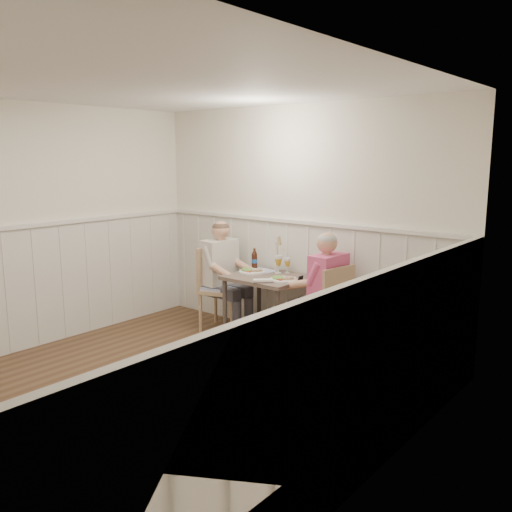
{
  "coord_description": "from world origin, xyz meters",
  "views": [
    {
      "loc": [
        3.44,
        -2.71,
        2.04
      ],
      "look_at": [
        -0.12,
        1.64,
        1.0
      ],
      "focal_mm": 38.0,
      "sensor_mm": 36.0,
      "label": 1
    }
  ],
  "objects_px": {
    "diner_cream": "(222,284)",
    "beer_bottle": "(254,260)",
    "dining_table": "(268,285)",
    "man_in_pink": "(324,304)",
    "grass_vase": "(277,255)",
    "chair_right": "(327,308)",
    "chair_left": "(218,285)"
  },
  "relations": [
    {
      "from": "diner_cream",
      "to": "beer_bottle",
      "type": "bearing_deg",
      "value": 29.59
    },
    {
      "from": "dining_table",
      "to": "beer_bottle",
      "type": "xyz_separation_m",
      "value": [
        -0.35,
        0.2,
        0.22
      ]
    },
    {
      "from": "man_in_pink",
      "to": "grass_vase",
      "type": "height_order",
      "value": "man_in_pink"
    },
    {
      "from": "chair_right",
      "to": "grass_vase",
      "type": "bearing_deg",
      "value": 165.29
    },
    {
      "from": "dining_table",
      "to": "beer_bottle",
      "type": "relative_size",
      "value": 3.43
    },
    {
      "from": "chair_left",
      "to": "chair_right",
      "type": "bearing_deg",
      "value": 0.84
    },
    {
      "from": "beer_bottle",
      "to": "dining_table",
      "type": "bearing_deg",
      "value": -29.78
    },
    {
      "from": "grass_vase",
      "to": "dining_table",
      "type": "bearing_deg",
      "value": -77.95
    },
    {
      "from": "chair_right",
      "to": "man_in_pink",
      "type": "relative_size",
      "value": 0.73
    },
    {
      "from": "dining_table",
      "to": "man_in_pink",
      "type": "xyz_separation_m",
      "value": [
        0.71,
        0.04,
        -0.09
      ]
    },
    {
      "from": "chair_right",
      "to": "chair_left",
      "type": "relative_size",
      "value": 0.97
    },
    {
      "from": "man_in_pink",
      "to": "beer_bottle",
      "type": "relative_size",
      "value": 5.45
    },
    {
      "from": "diner_cream",
      "to": "grass_vase",
      "type": "relative_size",
      "value": 3.04
    },
    {
      "from": "chair_left",
      "to": "beer_bottle",
      "type": "height_order",
      "value": "chair_left"
    },
    {
      "from": "chair_right",
      "to": "man_in_pink",
      "type": "bearing_deg",
      "value": 156.91
    },
    {
      "from": "diner_cream",
      "to": "grass_vase",
      "type": "xyz_separation_m",
      "value": [
        0.64,
        0.22,
        0.39
      ]
    },
    {
      "from": "dining_table",
      "to": "grass_vase",
      "type": "bearing_deg",
      "value": 102.05
    },
    {
      "from": "dining_table",
      "to": "man_in_pink",
      "type": "height_order",
      "value": "man_in_pink"
    },
    {
      "from": "chair_right",
      "to": "beer_bottle",
      "type": "xyz_separation_m",
      "value": [
        -1.11,
        0.18,
        0.33
      ]
    },
    {
      "from": "chair_left",
      "to": "beer_bottle",
      "type": "distance_m",
      "value": 0.54
    },
    {
      "from": "chair_right",
      "to": "man_in_pink",
      "type": "xyz_separation_m",
      "value": [
        -0.05,
        0.02,
        0.03
      ]
    },
    {
      "from": "chair_left",
      "to": "diner_cream",
      "type": "distance_m",
      "value": 0.05
    },
    {
      "from": "chair_right",
      "to": "beer_bottle",
      "type": "relative_size",
      "value": 4.01
    },
    {
      "from": "dining_table",
      "to": "chair_right",
      "type": "relative_size",
      "value": 0.86
    },
    {
      "from": "dining_table",
      "to": "chair_right",
      "type": "distance_m",
      "value": 0.77
    },
    {
      "from": "chair_right",
      "to": "chair_left",
      "type": "height_order",
      "value": "chair_left"
    },
    {
      "from": "dining_table",
      "to": "grass_vase",
      "type": "xyz_separation_m",
      "value": [
        -0.05,
        0.23,
        0.3
      ]
    },
    {
      "from": "beer_bottle",
      "to": "grass_vase",
      "type": "bearing_deg",
      "value": 5.52
    },
    {
      "from": "dining_table",
      "to": "grass_vase",
      "type": "height_order",
      "value": "grass_vase"
    },
    {
      "from": "chair_right",
      "to": "diner_cream",
      "type": "xyz_separation_m",
      "value": [
        -1.45,
        -0.01,
        0.03
      ]
    },
    {
      "from": "beer_bottle",
      "to": "man_in_pink",
      "type": "bearing_deg",
      "value": -8.7
    },
    {
      "from": "grass_vase",
      "to": "chair_right",
      "type": "bearing_deg",
      "value": -14.71
    }
  ]
}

